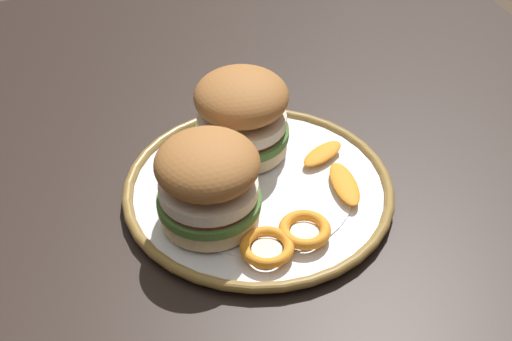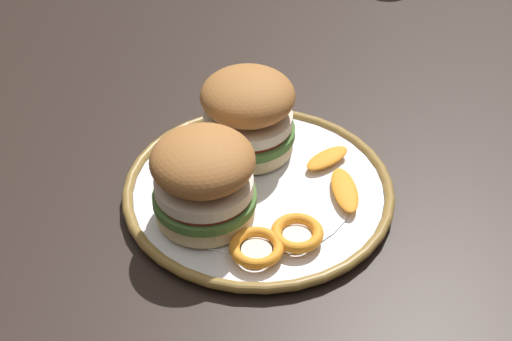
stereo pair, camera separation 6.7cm
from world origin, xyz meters
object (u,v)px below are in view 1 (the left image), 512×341
(dining_table, at_px, (269,271))
(sandwich_half_right, at_px, (242,113))
(dinner_plate, at_px, (256,191))
(sandwich_half_left, at_px, (208,181))

(dining_table, relative_size, sandwich_half_right, 8.06)
(dinner_plate, relative_size, sandwich_half_right, 1.99)
(sandwich_half_left, height_order, sandwich_half_right, same)
(dinner_plate, xyz_separation_m, sandwich_half_right, (0.07, -0.01, 0.06))
(dinner_plate, relative_size, sandwich_half_left, 2.02)
(sandwich_half_right, bearing_deg, dining_table, 177.08)
(dining_table, height_order, sandwich_half_right, sandwich_half_right)
(dinner_plate, bearing_deg, dining_table, -175.49)
(dining_table, height_order, dinner_plate, dinner_plate)
(dinner_plate, height_order, sandwich_half_left, sandwich_half_left)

